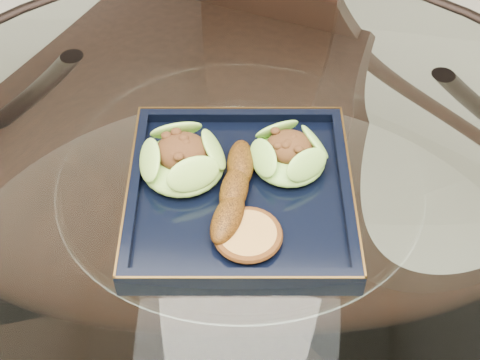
{
  "coord_description": "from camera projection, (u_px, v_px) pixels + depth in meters",
  "views": [
    {
      "loc": [
        0.04,
        -0.52,
        1.39
      ],
      "look_at": [
        -0.0,
        0.01,
        0.8
      ],
      "focal_mm": 50.0,
      "sensor_mm": 36.0,
      "label": 1
    }
  ],
  "objects": [
    {
      "name": "dining_table",
      "position": [
        240.0,
        280.0,
        0.94
      ],
      "size": [
        1.13,
        1.13,
        0.77
      ],
      "color": "white",
      "rests_on": "ground"
    },
    {
      "name": "navy_plate",
      "position": [
        240.0,
        196.0,
        0.81
      ],
      "size": [
        0.29,
        0.29,
        0.02
      ],
      "primitive_type": "cube",
      "rotation": [
        0.0,
        0.0,
        0.08
      ],
      "color": "black",
      "rests_on": "dining_table"
    },
    {
      "name": "roasted_plantain",
      "position": [
        234.0,
        190.0,
        0.79
      ],
      "size": [
        0.05,
        0.16,
        0.03
      ],
      "primitive_type": "ellipsoid",
      "rotation": [
        0.0,
        0.0,
        1.48
      ],
      "color": "#63350A",
      "rests_on": "navy_plate"
    },
    {
      "name": "lettuce_wrap_left",
      "position": [
        183.0,
        162.0,
        0.81
      ],
      "size": [
        0.11,
        0.11,
        0.04
      ],
      "primitive_type": "ellipsoid",
      "rotation": [
        0.0,
        0.0,
        -0.04
      ],
      "color": "#5B9C2D",
      "rests_on": "navy_plate"
    },
    {
      "name": "lettuce_wrap_right",
      "position": [
        289.0,
        156.0,
        0.82
      ],
      "size": [
        0.1,
        0.1,
        0.03
      ],
      "primitive_type": "ellipsoid",
      "rotation": [
        0.0,
        0.0,
        0.14
      ],
      "color": "#60A12E",
      "rests_on": "navy_plate"
    },
    {
      "name": "crumb_patty",
      "position": [
        248.0,
        236.0,
        0.75
      ],
      "size": [
        0.08,
        0.08,
        0.01
      ],
      "primitive_type": "cylinder",
      "rotation": [
        0.0,
        0.0,
        0.17
      ],
      "color": "#B8813D",
      "rests_on": "navy_plate"
    },
    {
      "name": "dining_chair",
      "position": [
        213.0,
        118.0,
        1.28
      ],
      "size": [
        0.51,
        0.51,
        0.92
      ],
      "rotation": [
        0.0,
        0.0,
        -0.33
      ],
      "color": "black",
      "rests_on": "ground"
    }
  ]
}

